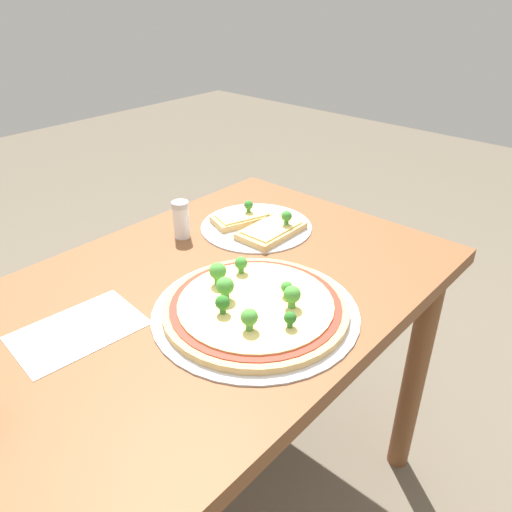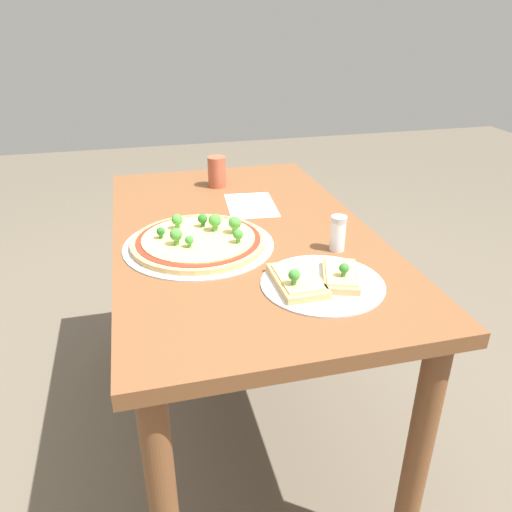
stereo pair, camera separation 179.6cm
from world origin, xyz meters
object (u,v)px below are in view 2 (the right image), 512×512
pizza_tray_slice (318,280)px  dining_table (243,264)px  drinking_cup (217,172)px  condiment_shaker (338,233)px  pizza_tray_whole (199,241)px

pizza_tray_slice → dining_table: bearing=16.0°
pizza_tray_slice → drinking_cup: size_ratio=2.69×
drinking_cup → dining_table: bearing=-179.9°
dining_table → pizza_tray_slice: size_ratio=4.30×
dining_table → condiment_shaker: condiment_shaker is taller
dining_table → condiment_shaker: bearing=-132.0°
condiment_shaker → pizza_tray_whole: bearing=71.5°
dining_table → pizza_tray_whole: (-0.07, 0.13, 0.12)m
dining_table → drinking_cup: 0.42m
condiment_shaker → drinking_cup: bearing=19.8°
pizza_tray_slice → condiment_shaker: condiment_shaker is taller
pizza_tray_slice → drinking_cup: (0.73, 0.10, 0.04)m
pizza_tray_whole → drinking_cup: 0.49m
drinking_cup → pizza_tray_whole: bearing=164.3°
pizza_tray_slice → drinking_cup: 0.74m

